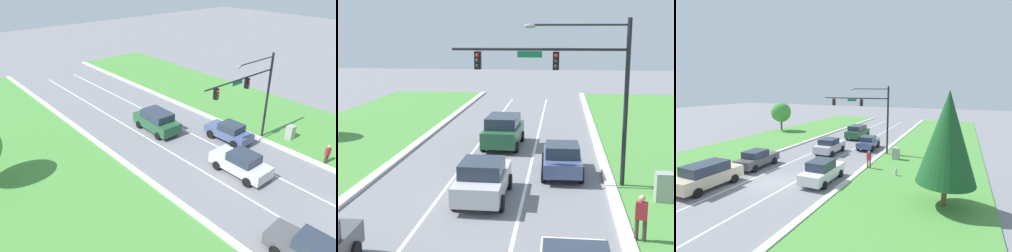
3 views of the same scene
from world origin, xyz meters
TOP-DOWN VIEW (x-y plane):
  - ground_plane at (0.00, 0.00)m, footprint 160.00×160.00m
  - curb_strip_right at (5.65, 0.00)m, footprint 0.50×90.00m
  - curb_strip_left at (-5.65, 0.00)m, footprint 0.50×90.00m
  - grass_verge_right at (10.90, 0.00)m, footprint 10.00×90.00m
  - grass_verge_left at (-10.90, 0.00)m, footprint 10.00×90.00m
  - lane_stripe_inner_left at (-1.80, 0.00)m, footprint 0.14×81.00m
  - lane_stripe_inner_right at (1.80, 0.00)m, footprint 0.14×81.00m
  - traffic_signal_mast at (3.88, 12.36)m, footprint 7.91×0.41m
  - forest_suv at (-0.19, 19.44)m, footprint 2.34×4.80m
  - champagne_suv at (-3.45, -2.89)m, footprint 2.28×5.10m
  - white_sedan at (3.77, 1.80)m, footprint 2.05×4.67m
  - silver_sedan at (0.12, 10.05)m, footprint 2.13×4.49m
  - graphite_sedan at (-3.70, 2.61)m, footprint 2.12×4.54m
  - slate_blue_sedan at (3.43, 13.89)m, footprint 2.09×4.22m
  - utility_cabinet at (7.63, 10.49)m, footprint 0.70×0.60m
  - pedestrian at (6.06, 6.50)m, footprint 0.42×0.31m
  - fire_hydrant at (8.83, 5.48)m, footprint 0.34×0.20m
  - conifer_near_right_tree at (12.92, 1.00)m, footprint 3.59×3.59m
  - oak_near_left_tree at (-14.64, 20.42)m, footprint 3.38×3.38m

SIDE VIEW (x-z plane):
  - ground_plane at x=0.00m, z-range 0.00..0.00m
  - lane_stripe_inner_left at x=-1.80m, z-range 0.00..0.01m
  - lane_stripe_inner_right at x=1.80m, z-range 0.00..0.01m
  - grass_verge_right at x=10.90m, z-range 0.00..0.08m
  - grass_verge_left at x=-10.90m, z-range 0.00..0.08m
  - curb_strip_right at x=5.65m, z-range 0.00..0.15m
  - curb_strip_left at x=-5.65m, z-range 0.00..0.15m
  - fire_hydrant at x=8.83m, z-range -0.01..0.69m
  - utility_cabinet at x=7.63m, z-range 0.00..1.28m
  - graphite_sedan at x=-3.70m, z-range 0.00..1.65m
  - slate_blue_sedan at x=3.43m, z-range 0.02..1.64m
  - silver_sedan at x=0.12m, z-range 0.01..1.74m
  - white_sedan at x=3.77m, z-range -0.02..1.77m
  - pedestrian at x=6.06m, z-range 0.09..1.78m
  - champagne_suv at x=-3.45m, z-range 0.03..1.95m
  - forest_suv at x=-0.19m, z-range 0.03..1.98m
  - oak_near_left_tree at x=-14.64m, z-range 0.76..5.69m
  - conifer_near_right_tree at x=12.92m, z-range 0.80..8.15m
  - traffic_signal_mast at x=3.88m, z-range 1.29..8.87m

